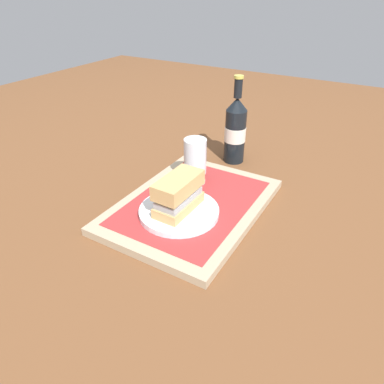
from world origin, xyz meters
TOP-DOWN VIEW (x-y plane):
  - ground_plane at (0.00, 0.00)m, footprint 3.00×3.00m
  - tray at (0.00, 0.00)m, footprint 0.44×0.32m
  - placemat at (0.00, 0.00)m, footprint 0.38×0.27m
  - plate at (-0.06, -0.00)m, footprint 0.19×0.19m
  - sandwich at (-0.06, -0.00)m, footprint 0.13×0.07m
  - beer_glass at (0.09, 0.04)m, footprint 0.06×0.06m
  - beer_bottle at (0.31, 0.03)m, footprint 0.07×0.07m

SIDE VIEW (x-z plane):
  - ground_plane at x=0.00m, z-range 0.00..0.00m
  - tray at x=0.00m, z-range 0.00..0.02m
  - placemat at x=0.00m, z-range 0.02..0.02m
  - plate at x=-0.06m, z-range 0.02..0.04m
  - sandwich at x=-0.06m, z-range 0.04..0.12m
  - beer_glass at x=0.09m, z-range 0.03..0.15m
  - beer_bottle at x=0.31m, z-range -0.03..0.24m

